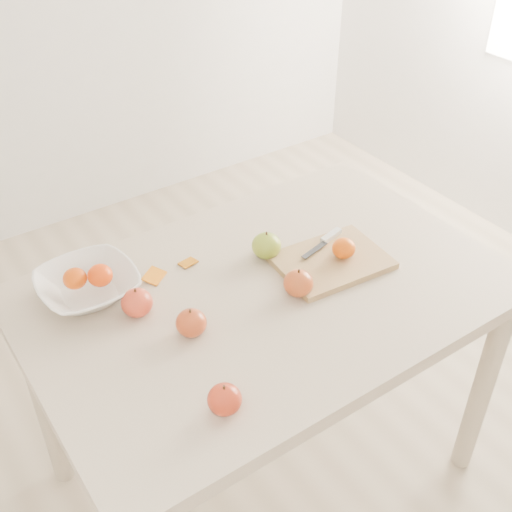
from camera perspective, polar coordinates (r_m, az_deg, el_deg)
ground at (r=2.18m, az=0.78°, el=-18.23°), size 3.50×3.50×0.00m
table at (r=1.69m, az=0.97°, el=-5.44°), size 1.20×0.80×0.75m
cutting_board at (r=1.71m, az=6.73°, el=-0.47°), size 0.30×0.23×0.02m
board_tangerine at (r=1.69m, az=7.80°, el=0.69°), size 0.06×0.06×0.05m
fruit_bowl at (r=1.63m, az=-14.71°, el=-2.56°), size 0.24×0.24×0.06m
bowl_tangerine_near at (r=1.62m, az=-15.80°, el=-1.93°), size 0.06×0.06×0.05m
bowl_tangerine_far at (r=1.61m, az=-13.69°, el=-1.67°), size 0.06×0.06×0.05m
orange_peel_a at (r=1.67m, az=-9.02°, el=-1.87°), size 0.07×0.07×0.01m
orange_peel_b at (r=1.71m, az=-6.05°, el=-0.65°), size 0.05×0.04×0.01m
paring_knife at (r=1.76m, az=6.45°, el=1.61°), size 0.17×0.06×0.01m
apple_green at (r=1.70m, az=0.93°, el=0.93°), size 0.08×0.08×0.07m
apple_red_e at (r=1.59m, az=3.78°, el=-2.42°), size 0.08×0.08×0.07m
apple_red_b at (r=1.48m, az=-5.78°, el=-5.93°), size 0.07×0.07×0.07m
apple_red_c at (r=1.32m, az=-2.82°, el=-12.61°), size 0.07×0.07×0.06m
apple_red_a at (r=1.55m, az=-10.54°, el=-4.10°), size 0.08×0.08×0.07m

